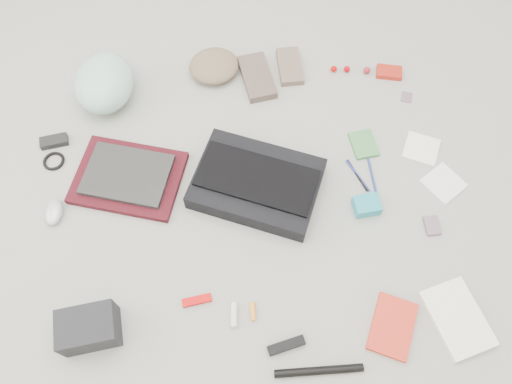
{
  "coord_description": "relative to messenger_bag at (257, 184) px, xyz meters",
  "views": [
    {
      "loc": [
        -0.07,
        -0.81,
        1.63
      ],
      "look_at": [
        0.0,
        0.0,
        0.05
      ],
      "focal_mm": 35.0,
      "sensor_mm": 36.0,
      "label": 1
    }
  ],
  "objects": [
    {
      "name": "ground_plane",
      "position": [
        -0.01,
        -0.04,
        -0.04
      ],
      "size": [
        4.0,
        4.0,
        0.0
      ],
      "primitive_type": "plane",
      "color": "gray"
    },
    {
      "name": "messenger_bag",
      "position": [
        0.0,
        0.0,
        0.0
      ],
      "size": [
        0.53,
        0.46,
        0.07
      ],
      "primitive_type": "cube",
      "rotation": [
        0.0,
        0.0,
        -0.39
      ],
      "color": "black",
      "rests_on": "ground_plane"
    },
    {
      "name": "bag_flap",
      "position": [
        -0.0,
        0.0,
        0.04
      ],
      "size": [
        0.46,
        0.34,
        0.01
      ],
      "primitive_type": "cube",
      "rotation": [
        0.0,
        0.0,
        -0.39
      ],
      "color": "black",
      "rests_on": "messenger_bag"
    },
    {
      "name": "laptop_sleeve",
      "position": [
        -0.47,
        0.08,
        -0.02
      ],
      "size": [
        0.45,
        0.39,
        0.03
      ],
      "primitive_type": "cube",
      "rotation": [
        0.0,
        0.0,
        -0.28
      ],
      "color": "#410D15",
      "rests_on": "ground_plane"
    },
    {
      "name": "laptop",
      "position": [
        -0.47,
        0.08,
        -0.0
      ],
      "size": [
        0.35,
        0.3,
        0.02
      ],
      "primitive_type": "cube",
      "rotation": [
        0.0,
        0.0,
        -0.28
      ],
      "color": "black",
      "rests_on": "laptop_sleeve"
    },
    {
      "name": "bike_helmet",
      "position": [
        -0.56,
        0.47,
        0.05
      ],
      "size": [
        0.26,
        0.31,
        0.17
      ],
      "primitive_type": "ellipsoid",
      "rotation": [
        0.0,
        0.0,
        -0.13
      ],
      "color": "#A8DCCC",
      "rests_on": "ground_plane"
    },
    {
      "name": "beanie",
      "position": [
        -0.13,
        0.57,
        -0.0
      ],
      "size": [
        0.24,
        0.24,
        0.07
      ],
      "primitive_type": "ellipsoid",
      "rotation": [
        0.0,
        0.0,
        0.24
      ],
      "color": "#74604A",
      "rests_on": "ground_plane"
    },
    {
      "name": "mitten_left",
      "position": [
        0.04,
        0.51,
        -0.02
      ],
      "size": [
        0.15,
        0.25,
        0.03
      ],
      "primitive_type": "cube",
      "rotation": [
        0.0,
        0.0,
        0.17
      ],
      "color": "brown",
      "rests_on": "ground_plane"
    },
    {
      "name": "mitten_right",
      "position": [
        0.18,
        0.56,
        -0.02
      ],
      "size": [
        0.1,
        0.19,
        0.03
      ],
      "primitive_type": "cube",
      "rotation": [
        0.0,
        0.0,
        0.03
      ],
      "color": "#735D50",
      "rests_on": "ground_plane"
    },
    {
      "name": "power_brick",
      "position": [
        -0.76,
        0.26,
        -0.02
      ],
      "size": [
        0.11,
        0.06,
        0.03
      ],
      "primitive_type": "cube",
      "rotation": [
        0.0,
        0.0,
        0.17
      ],
      "color": "black",
      "rests_on": "ground_plane"
    },
    {
      "name": "cable_coil",
      "position": [
        -0.76,
        0.17,
        -0.03
      ],
      "size": [
        0.09,
        0.09,
        0.01
      ],
      "primitive_type": "torus",
      "rotation": [
        0.0,
        0.0,
        0.08
      ],
      "color": "black",
      "rests_on": "ground_plane"
    },
    {
      "name": "mouse",
      "position": [
        -0.73,
        -0.05,
        -0.02
      ],
      "size": [
        0.07,
        0.11,
        0.04
      ],
      "primitive_type": "ellipsoid",
      "rotation": [
        0.0,
        0.0,
        -0.05
      ],
      "color": "#B3B3B3",
      "rests_on": "ground_plane"
    },
    {
      "name": "camera_bag",
      "position": [
        -0.56,
        -0.48,
        0.02
      ],
      "size": [
        0.19,
        0.15,
        0.12
      ],
      "primitive_type": "cube",
      "rotation": [
        0.0,
        0.0,
        0.13
      ],
      "color": "black",
      "rests_on": "ground_plane"
    },
    {
      "name": "multitool",
      "position": [
        -0.23,
        -0.4,
        -0.03
      ],
      "size": [
        0.1,
        0.04,
        0.02
      ],
      "primitive_type": "cube",
      "rotation": [
        0.0,
        0.0,
        0.15
      ],
      "color": "#C40402",
      "rests_on": "ground_plane"
    },
    {
      "name": "toiletry_tube_white",
      "position": [
        -0.11,
        -0.46,
        -0.03
      ],
      "size": [
        0.03,
        0.08,
        0.02
      ],
      "primitive_type": "cylinder",
      "rotation": [
        1.57,
        0.0,
        -0.06
      ],
      "color": "silver",
      "rests_on": "ground_plane"
    },
    {
      "name": "toiletry_tube_orange",
      "position": [
        -0.05,
        -0.46,
        -0.03
      ],
      "size": [
        0.02,
        0.06,
        0.02
      ],
      "primitive_type": "cylinder",
      "rotation": [
        1.57,
        0.0,
        -0.01
      ],
      "color": "orange",
      "rests_on": "ground_plane"
    },
    {
      "name": "u_lock",
      "position": [
        0.05,
        -0.57,
        -0.02
      ],
      "size": [
        0.12,
        0.06,
        0.02
      ],
      "primitive_type": "cube",
      "rotation": [
        0.0,
        0.0,
        0.23
      ],
      "color": "black",
      "rests_on": "ground_plane"
    },
    {
      "name": "bike_pump",
      "position": [
        0.14,
        -0.66,
        -0.02
      ],
      "size": [
        0.28,
        0.03,
        0.03
      ],
      "primitive_type": "cylinder",
      "rotation": [
        0.0,
        1.57,
        -0.01
      ],
      "color": "black",
      "rests_on": "ground_plane"
    },
    {
      "name": "book_red",
      "position": [
        0.39,
        -0.54,
        -0.03
      ],
      "size": [
        0.2,
        0.23,
        0.02
      ],
      "primitive_type": "cube",
      "rotation": [
        0.0,
        0.0,
        -0.43
      ],
      "color": "red",
      "rests_on": "ground_plane"
    },
    {
      "name": "book_white",
      "position": [
        0.61,
        -0.53,
        -0.02
      ],
      "size": [
        0.22,
        0.27,
        0.02
      ],
      "primitive_type": "cube",
      "rotation": [
        0.0,
        0.0,
        0.27
      ],
      "color": "white",
      "rests_on": "ground_plane"
    },
    {
      "name": "notepad",
      "position": [
        0.43,
        0.15,
        -0.03
      ],
      "size": [
        0.11,
        0.13,
        0.01
      ],
      "primitive_type": "cube",
      "rotation": [
        0.0,
        0.0,
        0.13
      ],
      "color": "#407D43",
      "rests_on": "ground_plane"
    },
    {
      "name": "pen_blue",
      "position": [
        0.38,
        0.02,
        -0.03
      ],
      "size": [
        0.07,
        0.14,
        0.01
      ],
      "primitive_type": "cylinder",
      "rotation": [
        1.57,
        0.0,
        0.43
      ],
      "color": "navy",
      "rests_on": "ground_plane"
    },
    {
      "name": "pen_black",
      "position": [
        0.38,
        0.02,
        -0.03
      ],
      "size": [
        0.06,
        0.14,
        0.01
      ],
      "primitive_type": "cylinder",
      "rotation": [
        1.57,
        0.0,
        0.36
      ],
      "color": "black",
      "rests_on": "ground_plane"
    },
    {
      "name": "pen_navy",
      "position": [
        0.43,
        0.01,
        -0.03
      ],
      "size": [
        0.01,
        0.16,
        0.01
      ],
      "primitive_type": "cylinder",
      "rotation": [
        1.57,
        0.0,
        0.02
      ],
      "color": "navy",
      "rests_on": "ground_plane"
    },
    {
      "name": "accordion_wallet",
      "position": [
        0.39,
        -0.11,
        -0.01
      ],
      "size": [
        0.1,
        0.08,
        0.05
      ],
      "primitive_type": "cube",
      "rotation": [
        0.0,
        0.0,
        0.1
      ],
      "color": "teal",
      "rests_on": "ground_plane"
    },
    {
      "name": "card_deck",
      "position": [
        0.61,
        -0.2,
        -0.03
      ],
      "size": [
        0.05,
        0.07,
        0.01
      ],
      "primitive_type": "cube",
      "rotation": [
        0.0,
        0.0,
        0.01
      ],
      "color": "slate",
      "rests_on": "ground_plane"
    },
    {
      "name": "napkin_top",
      "position": [
        0.65,
        0.12,
        -0.03
      ],
      "size": [
        0.17,
        0.17,
        0.01
      ],
      "primitive_type": "cube",
      "rotation": [
        0.0,
        0.0,
        1.13
      ],
      "color": "white",
      "rests_on": "ground_plane"
    },
    {
      "name": "napkin_bottom",
      "position": [
        0.69,
        -0.04,
        -0.03
      ],
      "size": [
        0.18,
        0.18,
        0.01
      ],
      "primitive_type": "cube",
      "rotation": [
        0.0,
        0.0,
        0.59
      ],
      "color": "white",
      "rests_on": "ground_plane"
    },
    {
      "name": "lollipop_a",
      "position": [
        0.37,
        0.53,
        -0.02
      ],
      "size": [
        0.03,
        0.03,
        0.03
      ],
      "primitive_type": "sphere",
      "rotation": [
        0.0,
        0.0,
        -0.39
      ],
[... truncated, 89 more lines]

